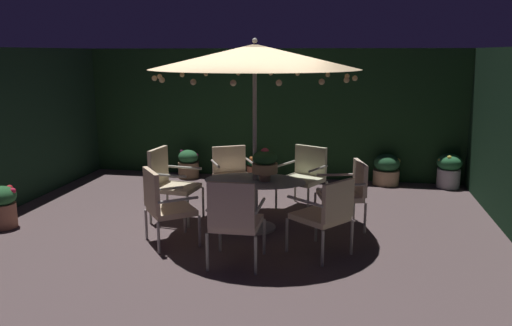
# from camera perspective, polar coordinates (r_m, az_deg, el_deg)

# --- Properties ---
(ground_plane) EXTENTS (7.94, 6.98, 0.02)m
(ground_plane) POSITION_cam_1_polar(r_m,az_deg,el_deg) (7.18, -2.41, -7.60)
(ground_plane) COLOR #5B4849
(hedge_backdrop_rear) EXTENTS (7.94, 0.30, 2.51)m
(hedge_backdrop_rear) POSITION_cam_1_polar(r_m,az_deg,el_deg) (10.10, 1.76, 5.59)
(hedge_backdrop_rear) COLOR #18361A
(hedge_backdrop_rear) RESTS_ON ground_plane
(patio_dining_table) EXTENTS (1.42, 0.93, 0.71)m
(patio_dining_table) POSITION_cam_1_polar(r_m,az_deg,el_deg) (7.08, -0.14, -3.27)
(patio_dining_table) COLOR #B9B0A4
(patio_dining_table) RESTS_ON ground_plane
(patio_umbrella) EXTENTS (2.80, 2.80, 2.61)m
(patio_umbrella) POSITION_cam_1_polar(r_m,az_deg,el_deg) (6.82, -0.15, 11.80)
(patio_umbrella) COLOR #B5B5AD
(patio_umbrella) RESTS_ON ground_plane
(centerpiece_planter) EXTENTS (0.35, 0.35, 0.46)m
(centerpiece_planter) POSITION_cam_1_polar(r_m,az_deg,el_deg) (6.92, 1.00, 0.06)
(centerpiece_planter) COLOR tan
(centerpiece_planter) RESTS_ON patio_dining_table
(patio_chair_north) EXTENTS (0.59, 0.64, 1.04)m
(patio_chair_north) POSITION_cam_1_polar(r_m,az_deg,el_deg) (5.83, -2.42, -6.08)
(patio_chair_north) COLOR #B5B7A8
(patio_chair_north) RESTS_ON ground_plane
(patio_chair_northeast) EXTENTS (0.83, 0.82, 0.97)m
(patio_chair_northeast) POSITION_cam_1_polar(r_m,az_deg,el_deg) (6.19, 7.87, -5.41)
(patio_chair_northeast) COLOR #B4B3A4
(patio_chair_northeast) RESTS_ON ground_plane
(patio_chair_east) EXTENTS (0.75, 0.75, 0.94)m
(patio_chair_east) POSITION_cam_1_polar(r_m,az_deg,el_deg) (7.28, 10.16, -2.92)
(patio_chair_east) COLOR #B7AEA3
(patio_chair_east) RESTS_ON ground_plane
(patio_chair_southeast) EXTENTS (0.81, 0.79, 0.97)m
(patio_chair_southeast) POSITION_cam_1_polar(r_m,az_deg,el_deg) (8.11, 5.53, -1.09)
(patio_chair_southeast) COLOR #B2B2A3
(patio_chair_southeast) RESTS_ON ground_plane
(patio_chair_south) EXTENTS (0.79, 0.78, 0.93)m
(patio_chair_south) POSITION_cam_1_polar(r_m,az_deg,el_deg) (8.29, -2.76, -0.88)
(patio_chair_south) COLOR #BCB0A5
(patio_chair_south) RESTS_ON ground_plane
(patio_chair_southwest) EXTENTS (0.70, 0.64, 1.07)m
(patio_chair_southwest) POSITION_cam_1_polar(r_m,az_deg,el_deg) (7.56, -9.68, -1.86)
(patio_chair_southwest) COLOR #B6B7A6
(patio_chair_southwest) RESTS_ON ground_plane
(patio_chair_west) EXTENTS (0.80, 0.81, 0.99)m
(patio_chair_west) POSITION_cam_1_polar(r_m,az_deg,el_deg) (6.60, -10.32, -4.39)
(patio_chair_west) COLOR #B4AEA9
(patio_chair_west) RESTS_ON ground_plane
(potted_plant_left_far) EXTENTS (0.45, 0.45, 0.63)m
(potted_plant_left_far) POSITION_cam_1_polar(r_m,az_deg,el_deg) (9.93, 20.80, -0.72)
(potted_plant_left_far) COLOR silver
(potted_plant_left_far) RESTS_ON ground_plane
(potted_plant_back_center) EXTENTS (0.32, 0.32, 0.48)m
(potted_plant_back_center) POSITION_cam_1_polar(r_m,az_deg,el_deg) (9.90, -0.14, -0.49)
(potted_plant_back_center) COLOR #AF6547
(potted_plant_back_center) RESTS_ON ground_plane
(potted_plant_back_left) EXTENTS (0.41, 0.41, 0.56)m
(potted_plant_back_left) POSITION_cam_1_polar(r_m,az_deg,el_deg) (10.13, -7.57, -0.10)
(potted_plant_back_left) COLOR #7F6546
(potted_plant_back_left) RESTS_ON ground_plane
(potted_plant_right_far) EXTENTS (0.40, 0.40, 0.60)m
(potted_plant_right_far) POSITION_cam_1_polar(r_m,az_deg,el_deg) (8.03, -26.53, -4.25)
(potted_plant_right_far) COLOR #A66951
(potted_plant_right_far) RESTS_ON ground_plane
(potted_plant_back_right) EXTENTS (0.49, 0.48, 0.58)m
(potted_plant_back_right) POSITION_cam_1_polar(r_m,az_deg,el_deg) (9.82, 14.40, -0.69)
(potted_plant_back_right) COLOR tan
(potted_plant_back_right) RESTS_ON ground_plane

